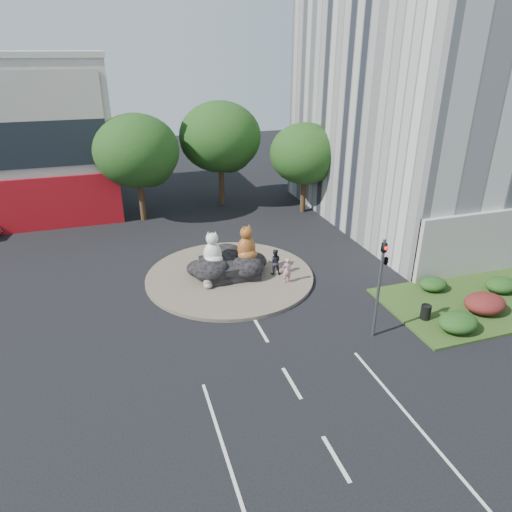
% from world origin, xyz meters
% --- Properties ---
extents(ground, '(120.00, 120.00, 0.00)m').
position_xyz_m(ground, '(0.00, 0.00, 0.00)').
color(ground, black).
rests_on(ground, ground).
extents(roundabout_island, '(10.00, 10.00, 0.20)m').
position_xyz_m(roundabout_island, '(0.00, 10.00, 0.10)').
color(roundabout_island, brown).
rests_on(roundabout_island, ground).
extents(rock_plinth, '(3.20, 2.60, 0.90)m').
position_xyz_m(rock_plinth, '(0.00, 10.00, 0.65)').
color(rock_plinth, black).
rests_on(rock_plinth, roundabout_island).
extents(grass_verge, '(10.00, 6.00, 0.12)m').
position_xyz_m(grass_verge, '(12.00, 3.00, 0.06)').
color(grass_verge, '#264416').
rests_on(grass_verge, ground).
extents(tree_left, '(6.46, 6.46, 8.27)m').
position_xyz_m(tree_left, '(-3.93, 22.06, 5.25)').
color(tree_left, '#382314').
rests_on(tree_left, ground).
extents(tree_mid, '(6.84, 6.84, 8.76)m').
position_xyz_m(tree_mid, '(3.07, 24.06, 5.56)').
color(tree_mid, '#382314').
rests_on(tree_mid, ground).
extents(tree_right, '(5.70, 5.70, 7.30)m').
position_xyz_m(tree_right, '(9.07, 20.06, 4.63)').
color(tree_right, '#382314').
rests_on(tree_right, ground).
extents(hedge_near_green, '(2.00, 1.60, 0.90)m').
position_xyz_m(hedge_near_green, '(9.00, 1.00, 0.57)').
color(hedge_near_green, '#173611').
rests_on(hedge_near_green, grass_verge).
extents(hedge_red, '(2.20, 1.76, 0.99)m').
position_xyz_m(hedge_red, '(11.50, 2.00, 0.61)').
color(hedge_red, '#501516').
rests_on(hedge_red, grass_verge).
extents(hedge_mid_green, '(1.80, 1.44, 0.81)m').
position_xyz_m(hedge_mid_green, '(14.00, 3.50, 0.53)').
color(hedge_mid_green, '#173611').
rests_on(hedge_mid_green, grass_verge).
extents(hedge_back_green, '(1.60, 1.28, 0.72)m').
position_xyz_m(hedge_back_green, '(10.50, 4.80, 0.48)').
color(hedge_back_green, '#173611').
rests_on(hedge_back_green, grass_verge).
extents(traffic_light, '(0.44, 1.24, 5.00)m').
position_xyz_m(traffic_light, '(5.10, 2.00, 3.62)').
color(traffic_light, '#595B60').
rests_on(traffic_light, ground).
extents(street_lamp, '(2.34, 0.22, 8.06)m').
position_xyz_m(street_lamp, '(12.82, 8.00, 4.55)').
color(street_lamp, '#595B60').
rests_on(street_lamp, ground).
extents(cat_white, '(1.42, 1.29, 2.05)m').
position_xyz_m(cat_white, '(-1.02, 9.86, 2.13)').
color(cat_white, silver).
rests_on(cat_white, rock_plinth).
extents(cat_tabby, '(1.65, 1.55, 2.19)m').
position_xyz_m(cat_tabby, '(1.03, 9.90, 2.20)').
color(cat_tabby, '#BC7027').
rests_on(cat_tabby, rock_plinth).
extents(kitten_calico, '(0.77, 0.73, 0.99)m').
position_xyz_m(kitten_calico, '(-1.60, 8.79, 0.69)').
color(kitten_calico, white).
rests_on(kitten_calico, roundabout_island).
extents(kitten_white, '(0.67, 0.64, 0.86)m').
position_xyz_m(kitten_white, '(1.49, 9.39, 0.63)').
color(kitten_white, beige).
rests_on(kitten_white, roundabout_island).
extents(pedestrian_pink, '(0.55, 0.36, 1.51)m').
position_xyz_m(pedestrian_pink, '(2.90, 8.06, 0.96)').
color(pedestrian_pink, '#C9828F').
rests_on(pedestrian_pink, roundabout_island).
extents(pedestrian_dark, '(0.92, 0.80, 1.60)m').
position_xyz_m(pedestrian_dark, '(2.59, 9.26, 1.00)').
color(pedestrian_dark, '#21212A').
rests_on(pedestrian_dark, roundabout_island).
extents(litter_bin, '(0.64, 0.64, 0.75)m').
position_xyz_m(litter_bin, '(8.19, 2.37, 0.50)').
color(litter_bin, black).
rests_on(litter_bin, grass_verge).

